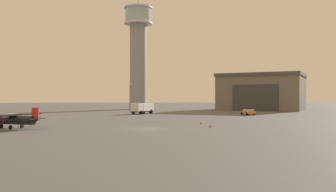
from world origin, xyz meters
TOP-DOWN VIEW (x-y plane):
  - ground_plane at (0.00, 0.00)m, footprint 400.00×400.00m
  - control_tower at (0.59, 72.02)m, footprint 9.52×9.52m
  - hangar at (39.89, 61.95)m, footprint 32.38×30.91m
  - airplane_black at (-17.31, 1.35)m, footprint 7.36×9.24m
  - truck_box_white at (0.82, 39.67)m, footprint 5.94×7.03m
  - car_orange at (25.02, 32.20)m, footprint 2.72×4.34m
  - car_green at (-22.36, 15.02)m, footprint 3.86×4.52m
  - light_post_west at (-2.24, 50.21)m, footprint 0.44×0.44m
  - traffic_cone_near_left at (8.89, 1.23)m, footprint 0.36×0.36m
  - traffic_cone_near_right at (8.68, 6.78)m, footprint 0.36×0.36m

SIDE VIEW (x-z plane):
  - ground_plane at x=0.00m, z-range 0.00..0.00m
  - traffic_cone_near_left at x=8.89m, z-range 0.00..0.54m
  - traffic_cone_near_right at x=8.68m, z-range 0.00..0.60m
  - car_orange at x=25.02m, z-range 0.06..1.43m
  - car_green at x=-22.36m, z-range 0.06..1.43m
  - airplane_black at x=-17.31m, z-range -0.09..2.73m
  - truck_box_white at x=0.82m, z-range 0.19..2.89m
  - light_post_west at x=-2.24m, z-range 0.81..8.65m
  - hangar at x=39.89m, z-range 0.02..11.46m
  - control_tower at x=0.59m, z-range 0.85..39.23m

